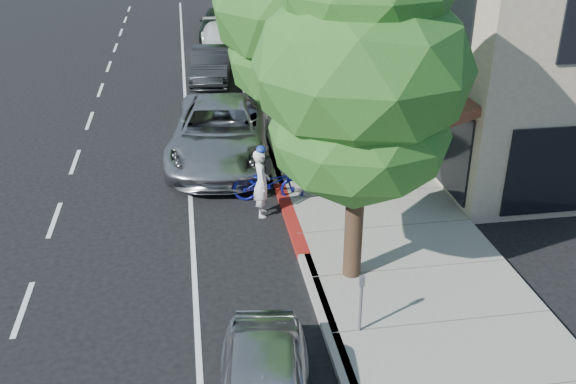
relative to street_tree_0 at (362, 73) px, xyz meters
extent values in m
plane|color=black|center=(-0.90, 2.00, -4.76)|extent=(120.00, 120.00, 0.00)
cube|color=gray|center=(1.40, 10.00, -4.69)|extent=(4.60, 56.00, 0.15)
cube|color=#9E998E|center=(-0.90, 10.00, -4.69)|extent=(0.30, 56.00, 0.15)
cube|color=maroon|center=(-0.90, 3.00, -4.69)|extent=(0.32, 4.00, 0.15)
cylinder|color=black|center=(0.00, 0.00, -3.38)|extent=(0.40, 0.40, 2.76)
ellipsoid|color=#1F5519|center=(0.00, 0.00, -1.22)|extent=(3.72, 3.72, 2.98)
ellipsoid|color=#1F5519|center=(0.00, 0.00, 0.12)|extent=(4.38, 4.38, 3.50)
cylinder|color=black|center=(0.00, 6.00, -3.32)|extent=(0.40, 0.40, 2.87)
ellipsoid|color=#1F5519|center=(0.00, 6.00, -1.07)|extent=(4.50, 4.50, 3.60)
ellipsoid|color=#1F5519|center=(0.00, 6.00, 0.33)|extent=(5.29, 5.29, 4.23)
cylinder|color=black|center=(0.00, 12.00, -3.51)|extent=(0.40, 0.40, 2.49)
ellipsoid|color=#1F5519|center=(0.00, 12.00, -1.56)|extent=(3.55, 3.55, 2.84)
cylinder|color=black|center=(0.00, 18.00, -3.27)|extent=(0.40, 0.40, 2.98)
cylinder|color=black|center=(0.00, 24.00, -3.46)|extent=(0.40, 0.40, 2.60)
cylinder|color=black|center=(0.00, 30.00, -3.53)|extent=(0.40, 0.40, 2.46)
imported|color=white|center=(-1.60, 3.43, -3.82)|extent=(0.50, 0.72, 1.87)
imported|color=#14198F|center=(-1.30, 4.26, -4.23)|extent=(2.11, 1.02, 1.07)
imported|color=#ACACB1|center=(-2.41, 7.50, -3.84)|extent=(3.88, 6.96, 1.84)
imported|color=black|center=(-2.27, 16.50, -4.00)|extent=(2.10, 4.76, 1.52)
imported|color=white|center=(-1.40, 21.61, -4.00)|extent=(2.14, 5.25, 1.52)
imported|color=black|center=(-1.40, 25.82, -3.95)|extent=(2.55, 4.97, 1.62)
imported|color=black|center=(3.10, 11.30, -3.84)|extent=(0.80, 0.65, 1.54)
camera|label=1|loc=(-3.35, -11.81, 3.32)|focal=40.00mm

